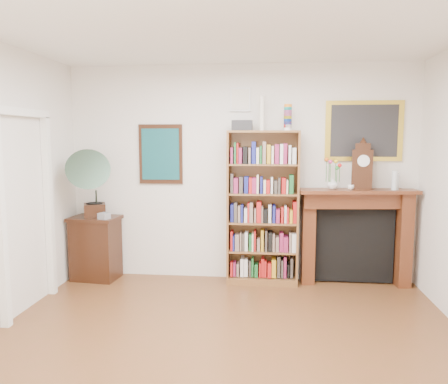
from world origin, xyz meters
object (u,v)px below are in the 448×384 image
object	(u,v)px
gramophone	(89,179)
bottle_left	(395,180)
mantel_clock	(362,167)
teacup	(351,187)
side_cabinet	(96,248)
flower_vase	(333,184)
fireplace	(355,228)
bookshelf	(263,199)
cd_stack	(104,216)
bottle_right	(396,182)

from	to	relation	value
gramophone	bottle_left	xyz separation A→B (m)	(3.81, 0.16, 0.01)
mantel_clock	teacup	world-z (taller)	mantel_clock
mantel_clock	side_cabinet	bearing A→B (deg)	-168.38
side_cabinet	flower_vase	size ratio (longest dim) A/B	5.94
fireplace	bookshelf	bearing A→B (deg)	178.22
bookshelf	gramophone	size ratio (longest dim) A/B	2.53
cd_stack	bottle_right	bearing A→B (deg)	3.88
bookshelf	bottle_left	size ratio (longest dim) A/B	9.37
cd_stack	bottle_right	size ratio (longest dim) A/B	0.60
cd_stack	bottle_left	world-z (taller)	bottle_left
side_cabinet	flower_vase	world-z (taller)	flower_vase
bookshelf	flower_vase	world-z (taller)	bookshelf
bookshelf	side_cabinet	bearing A→B (deg)	-178.65
mantel_clock	bottle_left	distance (m)	0.42
bottle_right	teacup	bearing A→B (deg)	-174.58
fireplace	bottle_left	xyz separation A→B (m)	(0.43, -0.08, 0.62)
teacup	bottle_left	world-z (taller)	bottle_left
bottle_left	side_cabinet	bearing A→B (deg)	-179.19
bookshelf	flower_vase	bearing A→B (deg)	-0.26
mantel_clock	bottle_right	xyz separation A→B (m)	(0.42, 0.01, -0.17)
bottle_right	bottle_left	bearing A→B (deg)	-130.16
teacup	fireplace	bearing A→B (deg)	45.98
flower_vase	fireplace	bearing A→B (deg)	13.56
bookshelf	bottle_left	bearing A→B (deg)	-0.55
side_cabinet	bottle_right	size ratio (longest dim) A/B	4.18
gramophone	teacup	world-z (taller)	gramophone
fireplace	gramophone	size ratio (longest dim) A/B	1.67
side_cabinet	mantel_clock	xyz separation A→B (m)	(3.41, 0.08, 1.09)
mantel_clock	teacup	size ratio (longest dim) A/B	7.16
fireplace	cd_stack	size ratio (longest dim) A/B	12.36
side_cabinet	teacup	distance (m)	3.38
side_cabinet	bottle_right	world-z (taller)	bottle_right
gramophone	flower_vase	bearing A→B (deg)	-20.13
gramophone	bottle_left	size ratio (longest dim) A/B	3.70
teacup	bottle_left	size ratio (longest dim) A/B	0.33
cd_stack	mantel_clock	size ratio (longest dim) A/B	0.21
bookshelf	cd_stack	xyz separation A→B (m)	(-2.01, -0.21, -0.22)
gramophone	cd_stack	bearing A→B (deg)	-36.37
side_cabinet	gramophone	world-z (taller)	gramophone
fireplace	mantel_clock	distance (m)	0.78
side_cabinet	cd_stack	distance (m)	0.52
bottle_right	flower_vase	bearing A→B (deg)	-177.51
gramophone	cd_stack	world-z (taller)	gramophone
teacup	bookshelf	bearing A→B (deg)	178.99
side_cabinet	cd_stack	size ratio (longest dim) A/B	6.97
bottle_left	mantel_clock	bearing A→B (deg)	175.56
side_cabinet	fireplace	size ratio (longest dim) A/B	0.56
bottle_left	bottle_right	world-z (taller)	bottle_left
bottle_left	bottle_right	size ratio (longest dim) A/B	1.20
mantel_clock	bottle_right	size ratio (longest dim) A/B	2.84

